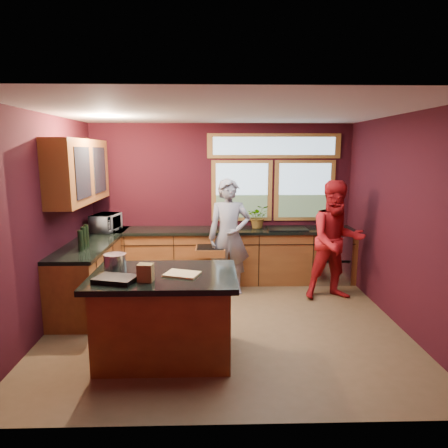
{
  "coord_description": "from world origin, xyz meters",
  "views": [
    {
      "loc": [
        -0.15,
        -4.95,
        2.24
      ],
      "look_at": [
        -0.0,
        0.4,
        1.25
      ],
      "focal_mm": 32.0,
      "sensor_mm": 36.0,
      "label": 1
    }
  ],
  "objects_px": {
    "stock_pot": "(115,262)",
    "cutting_board": "(182,274)",
    "island": "(165,315)",
    "person_red": "(336,241)",
    "person_grey": "(229,237)"
  },
  "relations": [
    {
      "from": "stock_pot",
      "to": "cutting_board",
      "type": "bearing_deg",
      "value": -14.93
    },
    {
      "from": "island",
      "to": "person_red",
      "type": "relative_size",
      "value": 0.86
    },
    {
      "from": "person_grey",
      "to": "person_red",
      "type": "relative_size",
      "value": 1.01
    },
    {
      "from": "island",
      "to": "person_red",
      "type": "bearing_deg",
      "value": 35.42
    },
    {
      "from": "person_red",
      "to": "island",
      "type": "bearing_deg",
      "value": -150.14
    },
    {
      "from": "island",
      "to": "stock_pot",
      "type": "height_order",
      "value": "stock_pot"
    },
    {
      "from": "island",
      "to": "person_grey",
      "type": "relative_size",
      "value": 0.85
    },
    {
      "from": "cutting_board",
      "to": "stock_pot",
      "type": "distance_m",
      "value": 0.78
    },
    {
      "from": "stock_pot",
      "to": "person_grey",
      "type": "bearing_deg",
      "value": 54.11
    },
    {
      "from": "island",
      "to": "person_red",
      "type": "distance_m",
      "value": 2.95
    },
    {
      "from": "island",
      "to": "cutting_board",
      "type": "relative_size",
      "value": 4.43
    },
    {
      "from": "island",
      "to": "person_grey",
      "type": "bearing_deg",
      "value": 68.61
    },
    {
      "from": "person_red",
      "to": "stock_pot",
      "type": "height_order",
      "value": "person_red"
    },
    {
      "from": "island",
      "to": "person_red",
      "type": "height_order",
      "value": "person_red"
    },
    {
      "from": "island",
      "to": "person_grey",
      "type": "height_order",
      "value": "person_grey"
    }
  ]
}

